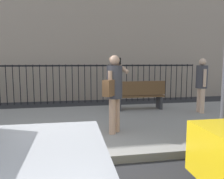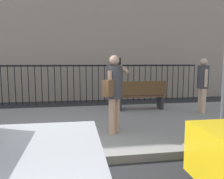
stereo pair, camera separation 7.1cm
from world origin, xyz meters
The scene contains 6 objects.
ground_plane centered at (0.00, 0.00, 0.00)m, with size 60.00×60.00×0.00m, color #28282B.
sidewalk centered at (0.00, 2.20, 0.07)m, with size 28.00×4.40×0.15m, color gray.
iron_fence centered at (0.00, 5.90, 1.02)m, with size 12.03×0.04×1.60m.
pedestrian_on_phone centered at (1.48, 1.23, 1.15)m, with size 0.66×0.71×1.72m.
pedestrian_walking centered at (4.52, 2.76, 1.10)m, with size 0.38×0.49×1.67m.
street_bench centered at (2.78, 3.48, 0.65)m, with size 1.60×0.45×0.95m.
Camera 2 is at (0.62, -3.61, 1.74)m, focal length 36.64 mm.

